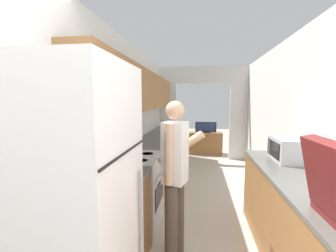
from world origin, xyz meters
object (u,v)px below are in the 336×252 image
Objects in this scene: person at (175,177)px; television at (206,127)px; range_oven at (135,191)px; refrigerator at (73,214)px; microwave at (290,149)px; tv_cabinet at (205,143)px.

person is 4.57m from television.
range_oven is 0.86m from person.
microwave is at bearing 39.75° from refrigerator.
tv_cabinet is at bearing 90.00° from television.
tv_cabinet is 1.57× the size of television.
microwave is 4.06m from television.
television is at bearing 10.53° from person.
television reaches higher than tv_cabinet.
refrigerator reaches higher than person.
television is (0.98, 4.02, 0.34)m from range_oven.
person is at bearing -155.35° from microwave.
tv_cabinet is (0.94, 5.50, -0.59)m from refrigerator.
refrigerator is 1.14× the size of person.
refrigerator is 1.74× the size of range_oven.
person reaches higher than range_oven.
microwave is at bearing -77.75° from television.
tv_cabinet is (0.98, 4.07, -0.14)m from range_oven.
range_oven is 1.08× the size of tv_cabinet.
range_oven is 4.15m from television.
tv_cabinet is at bearing 102.12° from microwave.
microwave is at bearing 1.90° from range_oven.
microwave is (1.84, 0.06, 0.58)m from range_oven.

